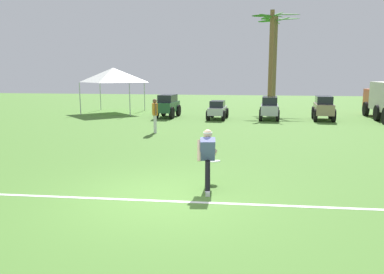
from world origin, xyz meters
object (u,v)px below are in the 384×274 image
palm_tree_left_of_centre (275,56)px  teammate_near_sideline (155,112)px  event_tent (113,75)px  frisbee_thrower (208,156)px  parked_car_slot_b (218,110)px  parked_car_slot_a (168,105)px  parked_car_slot_c (269,107)px  palm_tree_far_left (271,51)px  parked_car_slot_d (324,107)px  frisbee_in_flight (215,161)px

palm_tree_left_of_centre → teammate_near_sideline: bearing=-114.4°
event_tent → teammate_near_sideline: bearing=-58.7°
frisbee_thrower → parked_car_slot_b: bearing=94.1°
parked_car_slot_b → event_tent: (-7.42, 2.63, 2.02)m
parked_car_slot_a → parked_car_slot_c: (6.20, -0.12, -0.02)m
palm_tree_left_of_centre → event_tent: size_ratio=1.95×
teammate_near_sideline → parked_car_slot_c: size_ratio=0.64×
teammate_near_sideline → palm_tree_left_of_centre: palm_tree_left_of_centre is taller
palm_tree_far_left → palm_tree_left_of_centre: (0.35, 1.45, -0.33)m
teammate_near_sideline → frisbee_thrower: bearing=-67.5°
parked_car_slot_d → parked_car_slot_c: bearing=-177.9°
parked_car_slot_a → palm_tree_left_of_centre: (6.82, 7.06, 3.23)m
teammate_near_sideline → parked_car_slot_a: bearing=97.3°
palm_tree_left_of_centre → event_tent: palm_tree_left_of_centre is taller
parked_car_slot_d → palm_tree_left_of_centre: 8.16m
teammate_near_sideline → palm_tree_far_left: palm_tree_far_left is taller
teammate_near_sideline → parked_car_slot_c: bearing=48.4°
parked_car_slot_a → parked_car_slot_d: (9.29, -0.01, 0.00)m
frisbee_thrower → frisbee_in_flight: (0.10, 0.75, -0.29)m
frisbee_thrower → event_tent: bearing=117.1°
parked_car_slot_b → palm_tree_far_left: size_ratio=0.31×
parked_car_slot_d → parked_car_slot_b: bearing=-175.5°
parked_car_slot_c → event_tent: size_ratio=0.69×
palm_tree_far_left → parked_car_slot_b: bearing=-118.5°
frisbee_in_flight → palm_tree_far_left: (2.24, 19.11, 3.79)m
parked_car_slot_a → event_tent: (-4.27, 2.14, 1.84)m
frisbee_thrower → teammate_near_sideline: teammate_near_sideline is taller
frisbee_in_flight → event_tent: bearing=118.6°
frisbee_thrower → palm_tree_far_left: (2.34, 19.86, 3.51)m
frisbee_in_flight → parked_car_slot_d: size_ratio=0.16×
parked_car_slot_b → frisbee_thrower: bearing=-85.9°
frisbee_in_flight → teammate_near_sideline: teammate_near_sideline is taller
frisbee_in_flight → parked_car_slot_a: bearing=107.4°
frisbee_in_flight → palm_tree_far_left: 19.61m
palm_tree_left_of_centre → parked_car_slot_a: bearing=-134.0°
event_tent → frisbee_in_flight: bearing=-61.4°
teammate_near_sideline → parked_car_slot_a: (-0.80, 6.20, -0.20)m
parked_car_slot_c → parked_car_slot_a: bearing=178.9°
palm_tree_left_of_centre → palm_tree_far_left: bearing=-103.5°
parked_car_slot_d → event_tent: size_ratio=0.68×
parked_car_slot_a → parked_car_slot_d: bearing=-0.1°
teammate_near_sideline → parked_car_slot_d: bearing=36.1°
parked_car_slot_a → teammate_near_sideline: bearing=-82.7°
parked_car_slot_d → frisbee_thrower: bearing=-109.9°
palm_tree_far_left → teammate_near_sideline: bearing=-115.7°
parked_car_slot_c → palm_tree_left_of_centre: palm_tree_left_of_centre is taller
frisbee_in_flight → parked_car_slot_c: bearing=81.7°
parked_car_slot_b → palm_tree_left_of_centre: size_ratio=0.32×
parked_car_slot_b → palm_tree_left_of_centre: palm_tree_left_of_centre is taller
parked_car_slot_d → palm_tree_left_of_centre: bearing=109.3°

